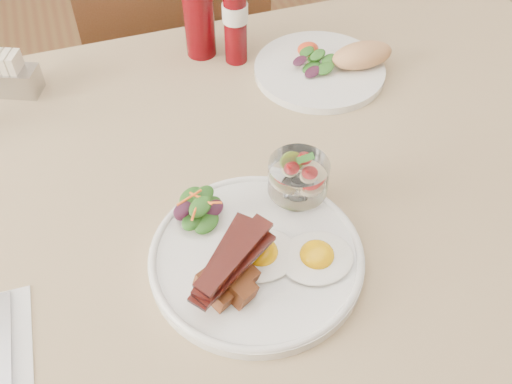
# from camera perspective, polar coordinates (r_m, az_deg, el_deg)

# --- Properties ---
(table) EXTENTS (1.33, 0.88, 0.75)m
(table) POSITION_cam_1_polar(r_m,az_deg,el_deg) (0.92, 0.46, -2.33)
(table) COLOR #59331C
(table) RESTS_ON ground
(chair_far) EXTENTS (0.42, 0.42, 0.93)m
(chair_far) POSITION_cam_1_polar(r_m,az_deg,el_deg) (1.50, -8.16, 12.93)
(chair_far) COLOR #59331C
(chair_far) RESTS_ON ground
(main_plate) EXTENTS (0.28, 0.28, 0.02)m
(main_plate) POSITION_cam_1_polar(r_m,az_deg,el_deg) (0.75, 0.03, -6.59)
(main_plate) COLOR white
(main_plate) RESTS_ON table
(fried_eggs) EXTENTS (0.18, 0.13, 0.03)m
(fried_eggs) POSITION_cam_1_polar(r_m,az_deg,el_deg) (0.73, 3.29, -6.31)
(fried_eggs) COLOR white
(fried_eggs) RESTS_ON main_plate
(bacon_potato_pile) EXTENTS (0.12, 0.11, 0.06)m
(bacon_potato_pile) POSITION_cam_1_polar(r_m,az_deg,el_deg) (0.69, -2.49, -7.82)
(bacon_potato_pile) COLOR brown
(bacon_potato_pile) RESTS_ON main_plate
(side_salad) EXTENTS (0.07, 0.07, 0.04)m
(side_salad) POSITION_cam_1_polar(r_m,az_deg,el_deg) (0.77, -5.71, -1.83)
(side_salad) COLOR #1B4612
(side_salad) RESTS_ON main_plate
(fruit_cup) EXTENTS (0.08, 0.08, 0.08)m
(fruit_cup) POSITION_cam_1_polar(r_m,az_deg,el_deg) (0.77, 4.24, 1.49)
(fruit_cup) COLOR white
(fruit_cup) RESTS_ON main_plate
(second_plate) EXTENTS (0.25, 0.23, 0.06)m
(second_plate) POSITION_cam_1_polar(r_m,az_deg,el_deg) (1.05, 7.36, 12.45)
(second_plate) COLOR white
(second_plate) RESTS_ON table
(ketchup_bottle) EXTENTS (0.07, 0.07, 0.16)m
(ketchup_bottle) POSITION_cam_1_polar(r_m,az_deg,el_deg) (1.07, -5.73, 17.08)
(ketchup_bottle) COLOR #520409
(ketchup_bottle) RESTS_ON table
(hot_sauce_bottle) EXTENTS (0.06, 0.06, 0.16)m
(hot_sauce_bottle) POSITION_cam_1_polar(r_m,az_deg,el_deg) (1.04, -2.08, 16.59)
(hot_sauce_bottle) COLOR #520409
(hot_sauce_bottle) RESTS_ON table
(sugar_caddy) EXTENTS (0.10, 0.08, 0.08)m
(sugar_caddy) POSITION_cam_1_polar(r_m,az_deg,el_deg) (1.07, -23.29, 10.59)
(sugar_caddy) COLOR #B4B4B9
(sugar_caddy) RESTS_ON table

